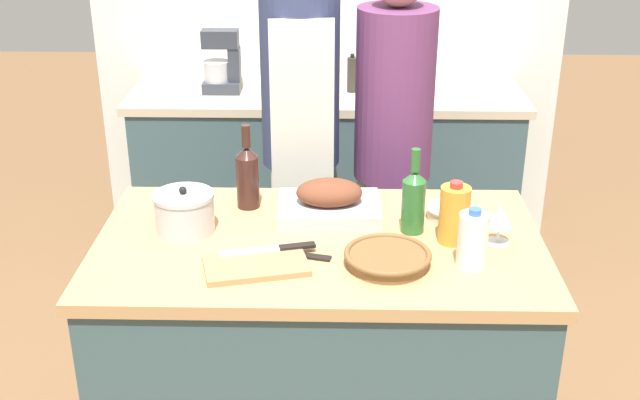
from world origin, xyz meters
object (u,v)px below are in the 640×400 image
at_px(juice_jug, 454,215).
at_px(person_cook_aproned, 301,128).
at_px(wine_bottle_green, 414,200).
at_px(person_cook_guest, 393,145).
at_px(wicker_basket, 388,258).
at_px(stand_mixer, 222,66).
at_px(knife_paring, 295,255).
at_px(condiment_bottle_short, 352,74).
at_px(wine_glass_left, 500,217).
at_px(milk_jug, 473,240).
at_px(wine_bottle_dark, 248,175).
at_px(knife_chef, 271,249).
at_px(condiment_bottle_tall, 427,80).
at_px(roasting_pan, 329,202).
at_px(stock_pot, 184,212).
at_px(cutting_board, 256,266).
at_px(mixing_bowl, 447,211).

relative_size(juice_jug, person_cook_aproned, 0.11).
distance_m(wine_bottle_green, person_cook_aproned, 0.85).
bearing_deg(person_cook_guest, wicker_basket, -79.51).
distance_m(person_cook_aproned, person_cook_guest, 0.37).
xyz_separation_m(wine_bottle_green, stand_mixer, (-0.79, 1.49, 0.02)).
distance_m(knife_paring, condiment_bottle_short, 1.68).
xyz_separation_m(condiment_bottle_short, person_cook_guest, (0.15, -0.76, -0.07)).
bearing_deg(wine_glass_left, milk_jug, -125.34).
bearing_deg(wine_bottle_dark, wine_bottle_green, -18.05).
xyz_separation_m(knife_chef, condiment_bottle_tall, (0.61, 1.60, 0.06)).
relative_size(juice_jug, wine_glass_left, 1.57).
xyz_separation_m(roasting_pan, stock_pot, (-0.44, -0.12, 0.02)).
height_order(wine_glass_left, person_cook_guest, person_cook_guest).
bearing_deg(person_cook_aproned, wine_bottle_green, -68.82).
distance_m(wicker_basket, milk_jug, 0.24).
height_order(roasting_pan, knife_paring, roasting_pan).
bearing_deg(person_cook_aproned, knife_paring, -93.76).
height_order(roasting_pan, wine_glass_left, wine_glass_left).
bearing_deg(wine_glass_left, cutting_board, -166.09).
height_order(wine_glass_left, condiment_bottle_tall, condiment_bottle_tall).
distance_m(wicker_basket, wine_glass_left, 0.38).
bearing_deg(mixing_bowl, knife_paring, -150.82).
relative_size(mixing_bowl, person_cook_aproned, 0.08).
height_order(roasting_pan, person_cook_guest, person_cook_guest).
bearing_deg(wine_bottle_green, juice_jug, -30.96).
bearing_deg(person_cook_guest, wine_glass_left, -56.96).
bearing_deg(wine_bottle_dark, juice_jug, -20.59).
bearing_deg(condiment_bottle_short, cutting_board, -99.60).
bearing_deg(knife_chef, wine_glass_left, 8.15).
bearing_deg(mixing_bowl, wine_bottle_dark, 173.21).
distance_m(stand_mixer, person_cook_guest, 1.08).
xyz_separation_m(wicker_basket, knife_paring, (-0.27, 0.05, -0.02)).
bearing_deg(person_cook_aproned, condiment_bottle_tall, 44.67).
xyz_separation_m(condiment_bottle_tall, person_cook_guest, (-0.20, -0.69, -0.07)).
relative_size(roasting_pan, person_cook_aproned, 0.19).
bearing_deg(wine_glass_left, wine_bottle_green, 163.86).
height_order(stock_pot, condiment_bottle_tall, condiment_bottle_tall).
distance_m(milk_jug, knife_chef, 0.58).
height_order(mixing_bowl, condiment_bottle_short, condiment_bottle_short).
bearing_deg(condiment_bottle_tall, knife_paring, -108.57).
xyz_separation_m(juice_jug, person_cook_guest, (-0.13, 0.81, -0.08)).
distance_m(roasting_pan, juice_jug, 0.42).
bearing_deg(juice_jug, mixing_bowl, 89.10).
distance_m(wine_glass_left, condiment_bottle_short, 1.62).
relative_size(roasting_pan, knife_chef, 1.19).
height_order(wine_glass_left, condiment_bottle_short, condiment_bottle_short).
xyz_separation_m(cutting_board, knife_chef, (0.04, 0.08, 0.01)).
bearing_deg(person_cook_aproned, juice_jug, -64.50).
bearing_deg(wicker_basket, condiment_bottle_short, 92.60).
relative_size(condiment_bottle_tall, person_cook_guest, 0.10).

